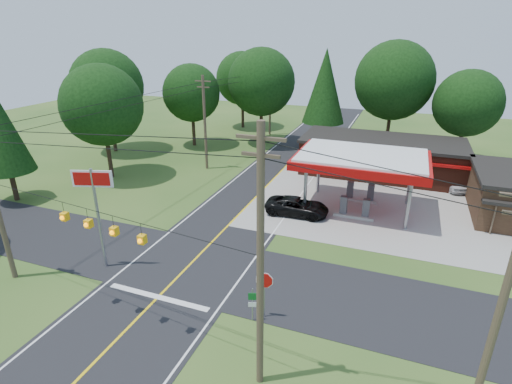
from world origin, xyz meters
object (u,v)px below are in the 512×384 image
(sedan_car, at_px, (453,182))
(octagonal_stop_sign, at_px, (264,284))
(suv_car, at_px, (297,207))
(big_stop_sign, at_px, (95,196))
(gas_canopy, at_px, (362,161))

(sedan_car, xyz_separation_m, octagonal_stop_sign, (-10.73, -24.01, 1.40))
(suv_car, relative_size, big_stop_sign, 0.77)
(suv_car, height_order, big_stop_sign, big_stop_sign)
(gas_canopy, distance_m, big_stop_sign, 20.54)
(sedan_car, bearing_deg, big_stop_sign, -151.30)
(gas_canopy, bearing_deg, big_stop_sign, -133.01)
(suv_car, height_order, sedan_car, suv_car)
(big_stop_sign, bearing_deg, suv_car, 51.66)
(suv_car, bearing_deg, sedan_car, -51.73)
(big_stop_sign, xyz_separation_m, octagonal_stop_sign, (11.27, -1.00, -2.85))
(big_stop_sign, height_order, octagonal_stop_sign, big_stop_sign)
(gas_canopy, xyz_separation_m, sedan_car, (8.00, 8.00, -3.55))
(gas_canopy, distance_m, octagonal_stop_sign, 16.39)
(gas_canopy, relative_size, sedan_car, 2.52)
(gas_canopy, xyz_separation_m, big_stop_sign, (-14.00, -15.01, 0.69))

